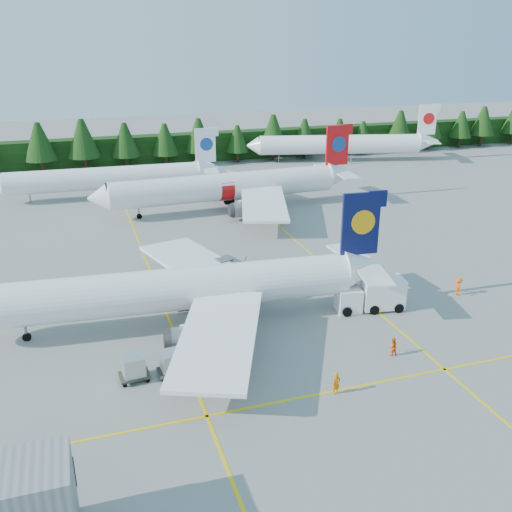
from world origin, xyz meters
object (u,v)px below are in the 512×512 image
object	(u,v)px
airliner_navy	(163,291)
service_truck	(370,294)
airliner_red	(220,188)
airstairs	(241,294)

from	to	relation	value
airliner_navy	service_truck	distance (m)	20.32
airliner_navy	service_truck	size ratio (longest dim) A/B	5.80
airliner_red	service_truck	size ratio (longest dim) A/B	6.00
airliner_navy	airliner_red	xyz separation A→B (m)	(14.65, 35.20, 0.13)
airliner_navy	airstairs	size ratio (longest dim) A/B	6.82
airliner_red	service_truck	distance (m)	38.46
airliner_navy	service_truck	bearing A→B (deg)	-3.61
airliner_navy	airliner_red	distance (m)	38.12
airliner_navy	airstairs	distance (m)	9.21
service_truck	airstairs	bearing A→B (deg)	162.93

